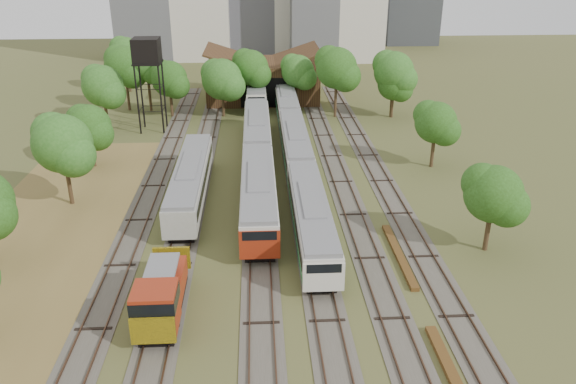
{
  "coord_description": "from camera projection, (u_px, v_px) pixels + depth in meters",
  "views": [
    {
      "loc": [
        -2.0,
        -24.7,
        20.93
      ],
      "look_at": [
        0.41,
        17.23,
        2.5
      ],
      "focal_mm": 35.0,
      "sensor_mm": 36.0,
      "label": 1
    }
  ],
  "objects": [
    {
      "name": "ground",
      "position": [
        298.0,
        358.0,
        31.1
      ],
      "size": [
        240.0,
        240.0,
        0.0
      ],
      "primitive_type": "plane",
      "color": "#475123",
      "rests_on": "ground"
    },
    {
      "name": "railcar_green_set",
      "position": [
        295.0,
        145.0,
        59.15
      ],
      "size": [
        2.69,
        52.08,
        3.31
      ],
      "color": "black",
      "rests_on": "ground"
    },
    {
      "name": "shunter_locomotive",
      "position": [
        161.0,
        297.0,
        33.76
      ],
      "size": [
        2.53,
        8.1,
        3.31
      ],
      "color": "black",
      "rests_on": "ground"
    },
    {
      "name": "tree_band_far",
      "position": [
        269.0,
        72.0,
        74.05
      ],
      "size": [
        37.26,
        9.98,
        9.16
      ],
      "color": "#382616",
      "rests_on": "ground"
    },
    {
      "name": "maintenance_shed",
      "position": [
        263.0,
        79.0,
        82.88
      ],
      "size": [
        16.45,
        11.55,
        7.58
      ],
      "color": "#3A2315",
      "rests_on": "ground"
    },
    {
      "name": "railcar_red_set",
      "position": [
        258.0,
        159.0,
        54.73
      ],
      "size": [
        2.9,
        34.58,
        3.58
      ],
      "color": "black",
      "rests_on": "ground"
    },
    {
      "name": "dry_grass_patch",
      "position": [
        21.0,
        288.0,
        37.46
      ],
      "size": [
        14.0,
        60.0,
        0.04
      ],
      "primitive_type": "cube",
      "color": "brown",
      "rests_on": "ground"
    },
    {
      "name": "tree_band_left",
      "position": [
        83.0,
        110.0,
        57.75
      ],
      "size": [
        8.21,
        75.99,
        8.8
      ],
      "color": "#382616",
      "rests_on": "ground"
    },
    {
      "name": "railcar_rear",
      "position": [
        256.0,
        90.0,
        81.42
      ],
      "size": [
        2.71,
        16.08,
        3.34
      ],
      "color": "black",
      "rests_on": "ground"
    },
    {
      "name": "old_grey_coach",
      "position": [
        191.0,
        181.0,
        49.86
      ],
      "size": [
        2.69,
        18.0,
        3.32
      ],
      "color": "black",
      "rests_on": "ground"
    },
    {
      "name": "water_tower",
      "position": [
        147.0,
        53.0,
        65.91
      ],
      "size": [
        3.23,
        3.23,
        11.16
      ],
      "color": "black",
      "rests_on": "ground"
    },
    {
      "name": "tree_band_right",
      "position": [
        431.0,
        123.0,
        56.57
      ],
      "size": [
        5.27,
        39.93,
        6.83
      ],
      "color": "#382616",
      "rests_on": "ground"
    },
    {
      "name": "rail_pile_far",
      "position": [
        399.0,
        255.0,
        41.16
      ],
      "size": [
        0.57,
        9.16,
        0.3
      ],
      "primitive_type": "cube",
      "color": "brown",
      "rests_on": "ground"
    },
    {
      "name": "tracks",
      "position": [
        272.0,
        183.0,
        53.9
      ],
      "size": [
        24.6,
        80.0,
        0.19
      ],
      "color": "#4C473D",
      "rests_on": "ground"
    },
    {
      "name": "rail_pile_near",
      "position": [
        456.0,
        383.0,
        29.11
      ],
      "size": [
        0.61,
        9.13,
        0.3
      ],
      "primitive_type": "cube",
      "color": "brown",
      "rests_on": "ground"
    }
  ]
}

